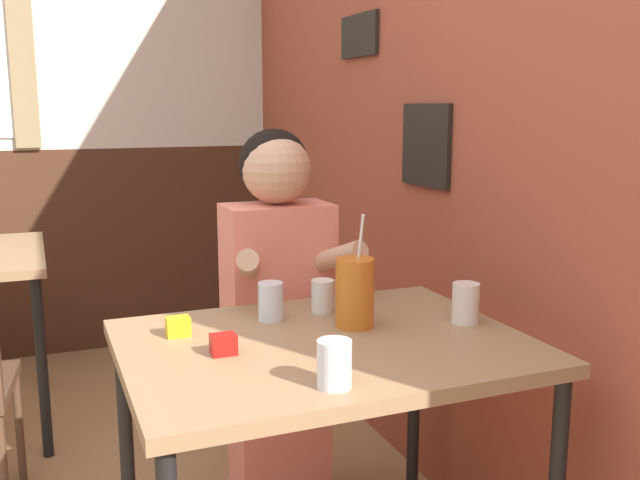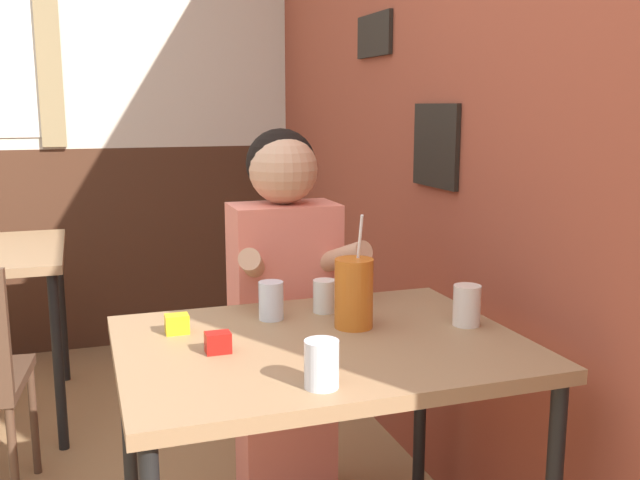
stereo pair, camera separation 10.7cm
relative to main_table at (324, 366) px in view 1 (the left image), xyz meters
The scene contains 11 objects.
brick_wall_right 1.36m from the main_table, 58.38° to the left, with size 0.08×4.71×2.70m.
back_wall 2.57m from the main_table, 104.95° to the left, with size 5.44×0.09×2.70m.
main_table is the anchor object (origin of this frame).
person_seated 0.54m from the main_table, 83.99° to the left, with size 0.42×0.42×1.26m.
cocktail_pitcher 0.22m from the main_table, 32.40° to the left, with size 0.10×0.10×0.31m.
glass_near_pitcher 0.33m from the main_table, 108.53° to the right, with size 0.07×0.07×0.10m.
glass_center 0.28m from the main_table, 68.85° to the left, with size 0.07×0.07×0.09m.
glass_far_side 0.43m from the main_table, ahead, with size 0.07×0.07×0.11m.
glass_by_brick 0.26m from the main_table, 108.60° to the left, with size 0.07×0.07×0.11m.
condiment_ketchup 0.28m from the main_table, behind, with size 0.06×0.04×0.05m.
condiment_mustard 0.39m from the main_table, 152.93° to the left, with size 0.06×0.04×0.05m.
Camera 1 is at (-0.02, -1.24, 1.33)m, focal length 40.00 mm.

